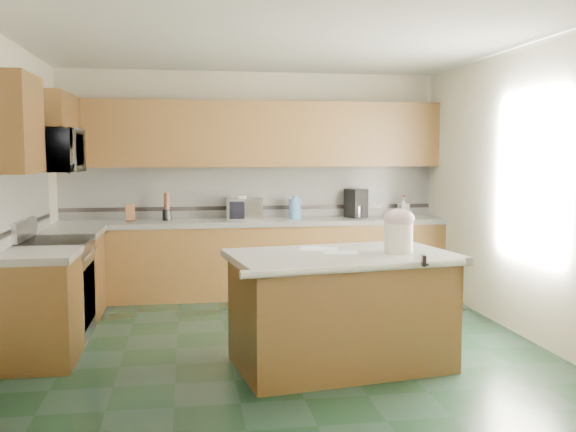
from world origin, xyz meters
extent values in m
plane|color=black|center=(0.00, 0.00, 0.00)|extent=(4.60, 4.60, 0.00)
plane|color=white|center=(0.00, 0.00, 2.70)|extent=(4.60, 4.60, 0.00)
cube|color=#EDE3C8|center=(0.00, 2.32, 1.35)|extent=(4.60, 0.04, 2.70)
cube|color=#EDE3C8|center=(0.00, -2.32, 1.35)|extent=(4.60, 0.04, 2.70)
cube|color=#EDE3C8|center=(-2.32, 0.00, 1.35)|extent=(0.04, 4.60, 2.70)
cube|color=#EDE3C8|center=(2.32, 0.00, 1.35)|extent=(0.04, 4.60, 2.70)
cube|color=#301E0C|center=(0.00, 2.00, 0.43)|extent=(4.60, 0.60, 0.86)
cube|color=white|center=(0.00, 2.00, 0.89)|extent=(4.60, 0.64, 0.06)
cube|color=#301E0C|center=(0.00, 2.13, 1.94)|extent=(4.60, 0.33, 0.78)
cube|color=silver|center=(0.00, 2.29, 1.24)|extent=(4.60, 0.02, 0.63)
cube|color=black|center=(0.00, 2.28, 1.04)|extent=(4.60, 0.01, 0.05)
cube|color=#301E0C|center=(-2.00, 1.29, 0.43)|extent=(0.60, 0.82, 0.86)
cube|color=white|center=(-2.00, 1.29, 0.89)|extent=(0.64, 0.82, 0.06)
cube|color=#301E0C|center=(-2.00, -0.24, 0.43)|extent=(0.60, 0.72, 0.86)
cube|color=white|center=(-2.00, -0.24, 0.89)|extent=(0.64, 0.72, 0.06)
cube|color=silver|center=(-2.29, 0.55, 1.24)|extent=(0.02, 2.30, 0.63)
cube|color=black|center=(-2.28, 0.55, 1.04)|extent=(0.01, 2.30, 0.05)
cube|color=#301E0C|center=(-2.13, 1.42, 1.94)|extent=(0.33, 1.09, 0.78)
cube|color=#301E0C|center=(-2.13, -0.24, 1.94)|extent=(0.33, 0.72, 0.78)
cube|color=#B7B7BC|center=(-2.00, 0.50, 0.44)|extent=(0.60, 0.76, 0.88)
cube|color=black|center=(-1.71, 0.50, 0.40)|extent=(0.02, 0.68, 0.55)
cube|color=black|center=(-2.00, 0.50, 0.90)|extent=(0.62, 0.78, 0.04)
cylinder|color=#B7B7BC|center=(-1.68, 0.50, 0.78)|extent=(0.02, 0.66, 0.02)
cube|color=#B7B7BC|center=(-2.26, 0.50, 1.02)|extent=(0.06, 0.76, 0.18)
imported|color=#B7B7BC|center=(-2.00, 0.50, 1.73)|extent=(0.50, 0.73, 0.41)
cube|color=#301E0C|center=(0.42, -0.68, 0.43)|extent=(1.76, 1.17, 0.86)
cube|color=white|center=(0.42, -0.68, 0.89)|extent=(1.88, 1.29, 0.06)
cylinder|color=white|center=(0.42, -1.20, 0.89)|extent=(1.73, 0.32, 0.06)
cylinder|color=white|center=(0.87, -0.75, 1.04)|extent=(0.28, 0.28, 0.24)
ellipsoid|color=#CEA6B3|center=(0.87, -0.75, 1.20)|extent=(0.25, 0.25, 0.15)
cylinder|color=tan|center=(0.87, -0.75, 1.25)|extent=(0.08, 0.03, 0.03)
sphere|color=tan|center=(0.83, -0.75, 1.25)|extent=(0.04, 0.04, 0.04)
sphere|color=tan|center=(0.91, -0.75, 1.25)|extent=(0.04, 0.04, 0.04)
imported|color=teal|center=(0.96, -0.65, 1.09)|extent=(0.17, 0.17, 0.34)
cube|color=white|center=(0.41, -0.67, 0.92)|extent=(0.31, 0.25, 0.00)
cube|color=white|center=(0.28, -0.45, 0.92)|extent=(0.36, 0.30, 0.00)
cube|color=black|center=(0.91, -1.18, 0.93)|extent=(0.05, 0.09, 0.08)
cylinder|color=black|center=(0.91, -1.24, 0.91)|extent=(0.01, 0.06, 0.01)
cube|color=#472814|center=(-1.45, 2.05, 1.02)|extent=(0.13, 0.16, 0.21)
cylinder|color=black|center=(-1.03, 2.08, 0.99)|extent=(0.11, 0.11, 0.13)
cylinder|color=#472814|center=(-1.03, 2.08, 1.15)|extent=(0.06, 0.06, 0.20)
cube|color=#B7B7BC|center=(-0.11, 2.05, 1.04)|extent=(0.45, 0.33, 0.25)
cube|color=black|center=(-0.11, 1.91, 1.04)|extent=(0.39, 0.01, 0.21)
cylinder|color=white|center=(-0.14, 2.10, 1.06)|extent=(0.13, 0.13, 0.29)
cylinder|color=#B7B7BC|center=(-0.14, 2.10, 0.93)|extent=(0.19, 0.19, 0.01)
cylinder|color=#5593D3|center=(0.51, 2.06, 1.04)|extent=(0.15, 0.15, 0.24)
cylinder|color=#5593D3|center=(0.51, 2.06, 1.18)|extent=(0.07, 0.07, 0.03)
cube|color=black|center=(1.28, 2.08, 1.10)|extent=(0.28, 0.29, 0.35)
cylinder|color=black|center=(1.28, 2.03, 0.99)|extent=(0.15, 0.15, 0.15)
imported|color=white|center=(1.88, 2.05, 1.04)|extent=(0.13, 0.14, 0.25)
cylinder|color=red|center=(1.88, 2.05, 1.18)|extent=(0.02, 0.02, 0.03)
cube|color=white|center=(2.29, -0.20, 1.50)|extent=(0.02, 1.40, 1.10)
camera|label=1|loc=(-0.79, -5.60, 1.70)|focal=40.00mm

